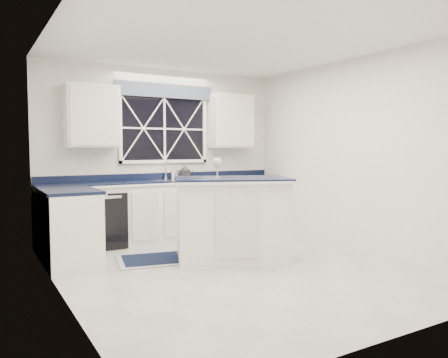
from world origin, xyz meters
TOP-DOWN VIEW (x-y plane):
  - ground at (0.00, 0.00)m, footprint 4.50×4.50m
  - back_wall at (0.00, 2.25)m, footprint 4.00×0.10m
  - base_cabinets at (-0.33, 1.78)m, footprint 3.99×1.60m
  - countertop at (0.00, 1.95)m, footprint 3.98×0.64m
  - dishwasher at (-1.10, 1.95)m, footprint 0.60×0.58m
  - window at (0.00, 2.20)m, footprint 1.65×0.09m
  - upper_cabinets at (0.00, 2.08)m, footprint 3.10×0.34m
  - faucet at (0.00, 2.14)m, footprint 0.05×0.20m
  - island at (0.14, 0.35)m, footprint 1.65×1.33m
  - rug at (-0.57, 0.82)m, footprint 1.36×0.99m
  - kettle at (0.23, 1.95)m, footprint 0.31×0.20m
  - wine_glass at (-0.04, 0.40)m, footprint 0.11×0.11m
  - soap_bottle at (0.15, 2.17)m, footprint 0.10×0.10m

SIDE VIEW (x-z plane):
  - ground at x=0.00m, z-range 0.00..0.00m
  - rug at x=-0.57m, z-range 0.00..0.02m
  - dishwasher at x=-1.10m, z-range 0.00..0.82m
  - base_cabinets at x=-0.33m, z-range 0.00..0.90m
  - island at x=0.14m, z-range 0.00..1.07m
  - countertop at x=0.00m, z-range 0.90..0.94m
  - soap_bottle at x=0.15m, z-range 0.94..1.13m
  - kettle at x=0.23m, z-range 0.93..1.15m
  - faucet at x=0.00m, z-range 0.95..1.25m
  - wine_glass at x=-0.04m, z-range 1.12..1.38m
  - back_wall at x=0.00m, z-range 0.00..2.70m
  - window at x=0.00m, z-range 1.20..2.46m
  - upper_cabinets at x=0.00m, z-range 1.45..2.35m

